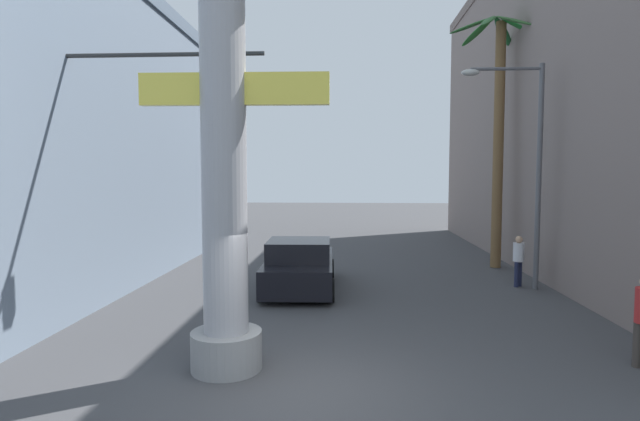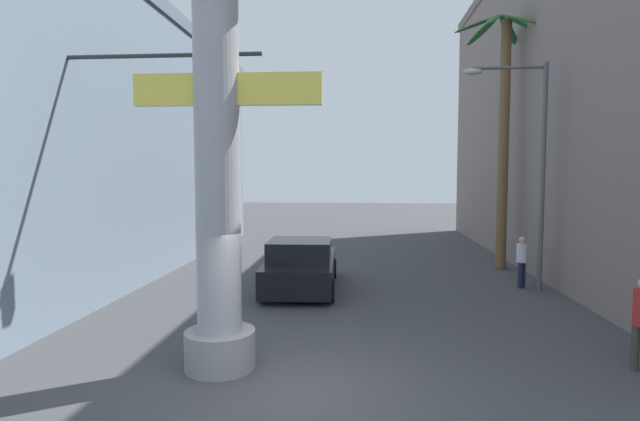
# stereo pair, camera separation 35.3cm
# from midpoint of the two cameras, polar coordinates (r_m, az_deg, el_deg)

# --- Properties ---
(ground_plane) EXTENTS (88.88, 88.88, 0.00)m
(ground_plane) POSITION_cam_midpoint_polar(r_m,az_deg,el_deg) (18.13, 0.15, -7.14)
(ground_plane) COLOR #424244
(building_right) EXTENTS (6.27, 25.55, 12.81)m
(building_right) POSITION_cam_midpoint_polar(r_m,az_deg,el_deg) (21.75, 29.02, 11.21)
(building_right) COLOR slate
(building_right) RESTS_ON ground
(neon_sign_pole) EXTENTS (3.68, 1.29, 10.36)m
(neon_sign_pole) POSITION_cam_midpoint_polar(r_m,az_deg,el_deg) (9.16, -12.08, 12.07)
(neon_sign_pole) COLOR #9E9EA3
(neon_sign_pole) RESTS_ON ground
(street_lamp) EXTENTS (2.49, 0.28, 6.88)m
(street_lamp) POSITION_cam_midpoint_polar(r_m,az_deg,el_deg) (16.47, 21.96, 6.06)
(street_lamp) COLOR #59595E
(street_lamp) RESTS_ON ground
(traffic_light_mast) EXTENTS (5.54, 0.32, 6.39)m
(traffic_light_mast) POSITION_cam_midpoint_polar(r_m,az_deg,el_deg) (12.88, -24.35, 8.00)
(traffic_light_mast) COLOR #333333
(traffic_light_mast) RESTS_ON ground
(car_lead) EXTENTS (2.27, 4.75, 1.56)m
(car_lead) POSITION_cam_midpoint_polar(r_m,az_deg,el_deg) (15.55, -3.01, -6.40)
(car_lead) COLOR black
(car_lead) RESTS_ON ground
(palm_tree_far_left) EXTENTS (3.21, 3.29, 8.08)m
(palm_tree_far_left) POSITION_cam_midpoint_polar(r_m,az_deg,el_deg) (26.77, -13.41, 7.05)
(palm_tree_far_left) COLOR brown
(palm_tree_far_left) RESTS_ON ground
(palm_tree_mid_right) EXTENTS (3.31, 3.03, 9.52)m
(palm_tree_mid_right) POSITION_cam_midpoint_polar(r_m,az_deg,el_deg) (20.29, 19.16, 10.08)
(palm_tree_mid_right) COLOR brown
(palm_tree_mid_right) RESTS_ON ground
(pedestrian_mid_right) EXTENTS (0.48, 0.48, 1.61)m
(pedestrian_mid_right) POSITION_cam_midpoint_polar(r_m,az_deg,el_deg) (16.93, 21.19, -5.00)
(pedestrian_mid_right) COLOR #1E233F
(pedestrian_mid_right) RESTS_ON ground
(pedestrian_far_left) EXTENTS (0.48, 0.48, 1.68)m
(pedestrian_far_left) POSITION_cam_midpoint_polar(r_m,az_deg,el_deg) (23.45, -13.27, -2.25)
(pedestrian_far_left) COLOR black
(pedestrian_far_left) RESTS_ON ground
(fire_hydrant) EXTENTS (0.22, 0.22, 0.72)m
(fire_hydrant) POSITION_cam_midpoint_polar(r_m,az_deg,el_deg) (12.60, -31.05, -11.14)
(fire_hydrant) COLOR red
(fire_hydrant) RESTS_ON ground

